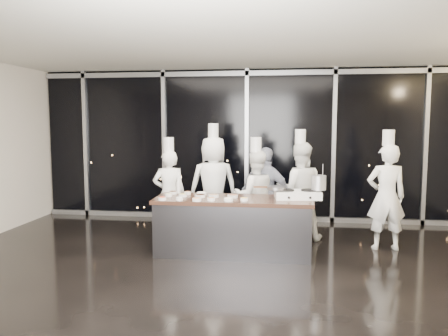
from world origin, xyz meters
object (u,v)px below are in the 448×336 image
object	(u,v)px
chef_far_left	(169,193)
chef_right	(299,190)
chef_left	(213,185)
stove	(298,194)
chef_side	(386,196)
guest	(266,194)
demo_counter	(233,226)
frying_pan	(276,188)
chef_center	(255,195)
stock_pot	(319,183)

from	to	relation	value
chef_far_left	chef_right	bearing A→B (deg)	169.53
chef_right	chef_left	bearing A→B (deg)	-8.38
stove	chef_right	distance (m)	0.97
chef_far_left	chef_side	distance (m)	3.71
guest	chef_left	bearing A→B (deg)	3.61
demo_counter	frying_pan	size ratio (longest dim) A/B	4.74
chef_right	chef_side	size ratio (longest dim) A/B	1.00
stove	demo_counter	bearing A→B (deg)	179.66
demo_counter	chef_right	bearing A→B (deg)	44.88
stove	chef_center	bearing A→B (deg)	128.40
chef_left	stove	bearing A→B (deg)	123.66
frying_pan	chef_far_left	xyz separation A→B (m)	(-1.92, 0.76, -0.25)
guest	chef_far_left	bearing A→B (deg)	24.02
chef_far_left	chef_left	world-z (taller)	chef_left
frying_pan	stock_pot	distance (m)	0.67
demo_counter	chef_right	world-z (taller)	chef_right
chef_left	stock_pot	bearing A→B (deg)	129.32
stove	chef_center	world-z (taller)	chef_center
demo_counter	stove	world-z (taller)	stove
demo_counter	chef_left	distance (m)	1.40
chef_center	chef_side	distance (m)	2.16
stove	frying_pan	size ratio (longest dim) A/B	1.42
demo_counter	chef_right	size ratio (longest dim) A/B	1.25
chef_left	chef_center	xyz separation A→B (m)	(0.81, -0.40, -0.12)
frying_pan	chef_right	bearing A→B (deg)	61.86
demo_counter	chef_center	size ratio (longest dim) A/B	1.34
chef_center	chef_side	bearing A→B (deg)	163.58
chef_side	stove	bearing A→B (deg)	13.18
stove	chef_center	xyz separation A→B (m)	(-0.70, 0.72, -0.15)
chef_side	chef_right	bearing A→B (deg)	-24.25
stock_pot	chef_right	xyz separation A→B (m)	(-0.26, 0.94, -0.28)
chef_center	chef_right	world-z (taller)	chef_right
frying_pan	chef_side	xyz separation A→B (m)	(1.79, 0.54, -0.18)
chef_center	demo_counter	bearing A→B (deg)	59.04
chef_center	chef_side	size ratio (longest dim) A/B	0.93
stock_pot	chef_side	size ratio (longest dim) A/B	0.11
stock_pot	guest	distance (m)	1.18
stove	chef_center	distance (m)	1.01
stock_pot	demo_counter	bearing A→B (deg)	-174.73
demo_counter	stove	xyz separation A→B (m)	(1.00, 0.10, 0.51)
chef_left	chef_center	size ratio (longest dim) A/B	1.13
stock_pot	chef_far_left	size ratio (longest dim) A/B	0.12
stove	frying_pan	world-z (taller)	frying_pan
stove	chef_right	size ratio (longest dim) A/B	0.38
frying_pan	chef_center	size ratio (longest dim) A/B	0.28
chef_far_left	chef_side	size ratio (longest dim) A/B	0.93
stove	frying_pan	distance (m)	0.36
chef_center	chef_side	world-z (taller)	chef_side
chef_far_left	frying_pan	bearing A→B (deg)	142.21
frying_pan	chef_side	size ratio (longest dim) A/B	0.26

